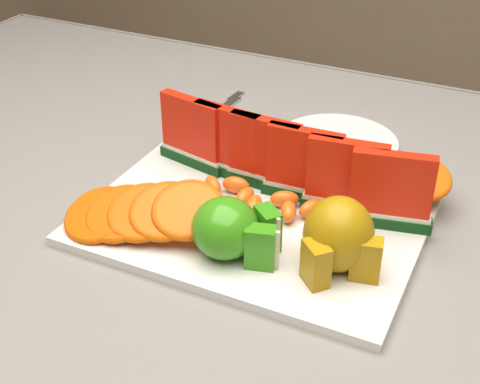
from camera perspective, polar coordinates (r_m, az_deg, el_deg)
table at (r=0.92m, az=-2.14°, el=-6.57°), size 1.40×0.90×0.75m
tablecloth at (r=0.88m, az=-2.22°, el=-3.41°), size 1.53×1.03×0.20m
platter at (r=0.82m, az=1.29°, el=-2.22°), size 0.40×0.30×0.01m
apple_cluster at (r=0.74m, az=-0.71°, el=-3.23°), size 0.11×0.09×0.07m
pear_cluster at (r=0.72m, az=8.42°, el=-3.86°), size 0.10×0.11×0.09m
side_plate at (r=1.00m, az=8.25°, el=4.17°), size 0.21×0.21×0.01m
fork at (r=1.08m, az=-2.24°, el=6.59°), size 0.03×0.20×0.00m
watermelon_row at (r=0.84m, az=3.76°, el=2.67°), size 0.39×0.07×0.10m
orange_fan_front at (r=0.79m, az=-8.29°, el=-1.71°), size 0.21×0.14×0.06m
orange_fan_back at (r=0.89m, az=6.13°, el=2.79°), size 0.38×0.11×0.05m
tangerine_segments at (r=0.83m, az=1.07°, el=-0.48°), size 0.19×0.06×0.02m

